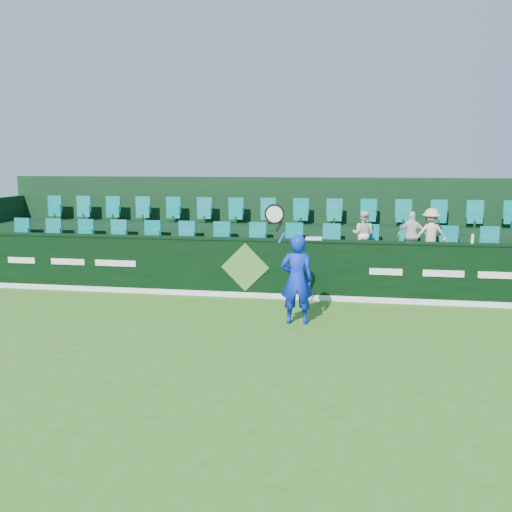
% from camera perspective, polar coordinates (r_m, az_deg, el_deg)
% --- Properties ---
extents(ground, '(60.00, 60.00, 0.00)m').
position_cam_1_polar(ground, '(9.35, -5.58, -9.72)').
color(ground, '#356B19').
rests_on(ground, ground).
extents(sponsor_hoarding, '(16.00, 0.25, 1.35)m').
position_cam_1_polar(sponsor_hoarding, '(12.95, -0.99, -1.16)').
color(sponsor_hoarding, black).
rests_on(sponsor_hoarding, ground).
extents(stand_tier_front, '(16.00, 2.00, 0.80)m').
position_cam_1_polar(stand_tier_front, '(14.07, -0.17, -1.44)').
color(stand_tier_front, black).
rests_on(stand_tier_front, ground).
extents(stand_tier_back, '(16.00, 1.80, 1.30)m').
position_cam_1_polar(stand_tier_back, '(15.88, 1.00, 0.73)').
color(stand_tier_back, black).
rests_on(stand_tier_back, ground).
extents(stand_rear, '(16.00, 4.10, 2.60)m').
position_cam_1_polar(stand_rear, '(16.24, 1.24, 2.95)').
color(stand_rear, black).
rests_on(stand_rear, ground).
extents(seat_row_front, '(13.50, 0.50, 0.60)m').
position_cam_1_polar(seat_row_front, '(14.35, 0.10, 1.61)').
color(seat_row_front, '#057D7B').
rests_on(seat_row_front, stand_tier_front).
extents(seat_row_back, '(13.50, 0.50, 0.60)m').
position_cam_1_polar(seat_row_back, '(16.05, 1.17, 4.25)').
color(seat_row_back, '#057D7B').
rests_on(seat_row_back, stand_tier_back).
extents(tennis_player, '(1.00, 0.46, 2.35)m').
position_cam_1_polar(tennis_player, '(10.80, 4.07, -2.28)').
color(tennis_player, '#0B25C6').
rests_on(tennis_player, ground).
extents(spectator_left, '(0.64, 0.56, 1.11)m').
position_cam_1_polar(spectator_left, '(13.74, 10.68, 2.17)').
color(spectator_left, white).
rests_on(spectator_left, stand_tier_front).
extents(spectator_middle, '(0.67, 0.32, 1.11)m').
position_cam_1_polar(spectator_middle, '(13.81, 15.32, 2.03)').
color(spectator_middle, white).
rests_on(spectator_middle, stand_tier_front).
extents(spectator_right, '(0.81, 0.53, 1.18)m').
position_cam_1_polar(spectator_right, '(13.85, 17.05, 2.12)').
color(spectator_right, beige).
rests_on(spectator_right, stand_tier_front).
extents(towel, '(0.36, 0.23, 0.05)m').
position_cam_1_polar(towel, '(12.65, 5.81, 1.76)').
color(towel, silver).
rests_on(towel, sponsor_hoarding).
extents(drinks_bottle, '(0.06, 0.06, 0.19)m').
position_cam_1_polar(drinks_bottle, '(12.87, 20.83, 1.63)').
color(drinks_bottle, white).
rests_on(drinks_bottle, sponsor_hoarding).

